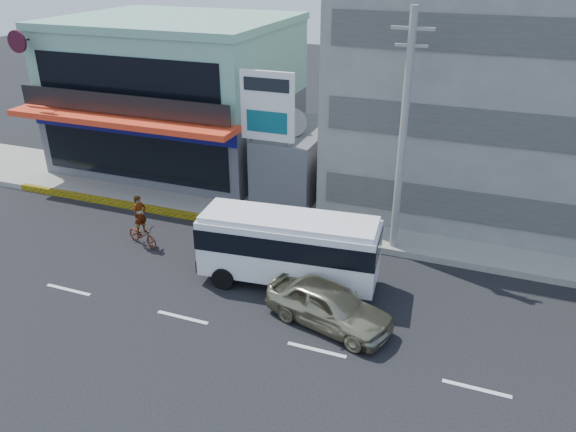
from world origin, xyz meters
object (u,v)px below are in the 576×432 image
object	(u,v)px
concrete_building	(521,61)
utility_pole_near	(403,136)
motorcycle_rider	(142,229)
satellite_dish	(291,133)
shop_building	(180,97)
minibus	(289,244)
sedan	(329,305)
billboard	(267,114)

from	to	relation	value
concrete_building	utility_pole_near	world-z (taller)	concrete_building
concrete_building	motorcycle_rider	world-z (taller)	concrete_building
concrete_building	satellite_dish	bearing A→B (deg)	-158.20
shop_building	motorcycle_rider	distance (m)	10.96
utility_pole_near	concrete_building	bearing A→B (deg)	62.24
minibus	concrete_building	bearing A→B (deg)	57.61
shop_building	concrete_building	distance (m)	18.28
concrete_building	utility_pole_near	distance (m)	8.79
sedan	motorcycle_rider	distance (m)	9.67
concrete_building	sedan	size ratio (longest dim) A/B	3.51
utility_pole_near	sedan	xyz separation A→B (m)	(-1.07, -5.90, -4.37)
utility_pole_near	satellite_dish	bearing A→B (deg)	149.04
shop_building	minibus	bearing A→B (deg)	-44.31
motorcycle_rider	utility_pole_near	bearing A→B (deg)	17.55
utility_pole_near	shop_building	bearing A→B (deg)	154.94
minibus	billboard	bearing A→B (deg)	119.31
minibus	motorcycle_rider	size ratio (longest dim) A/B	3.00
satellite_dish	motorcycle_rider	xyz separation A→B (m)	(-4.38, -6.88, -2.81)
billboard	minibus	bearing A→B (deg)	-60.69
billboard	utility_pole_near	world-z (taller)	utility_pole_near
satellite_dish	sedan	world-z (taller)	satellite_dish
utility_pole_near	motorcycle_rider	bearing A→B (deg)	-162.45
shop_building	motorcycle_rider	xyz separation A→B (m)	(3.62, -9.83, -3.23)
shop_building	satellite_dish	world-z (taller)	shop_building
satellite_dish	billboard	bearing A→B (deg)	-105.52
minibus	utility_pole_near	bearing A→B (deg)	49.81
concrete_building	satellite_dish	size ratio (longest dim) A/B	10.67
utility_pole_near	minibus	size ratio (longest dim) A/B	1.43
concrete_building	shop_building	bearing A→B (deg)	-176.65
satellite_dish	sedan	xyz separation A→B (m)	(4.93, -9.50, -2.80)
concrete_building	sedan	world-z (taller)	concrete_building
satellite_dish	motorcycle_rider	world-z (taller)	satellite_dish
concrete_building	billboard	distance (m)	12.17
concrete_building	minibus	distance (m)	14.62
concrete_building	motorcycle_rider	size ratio (longest dim) A/B	6.88
billboard	utility_pole_near	xyz separation A→B (m)	(6.50, -1.80, 0.22)
sedan	satellite_dish	bearing A→B (deg)	43.12
billboard	sedan	distance (m)	10.29
shop_building	minibus	xyz separation A→B (m)	(10.70, -10.45, -2.30)
concrete_building	motorcycle_rider	distance (m)	19.08
billboard	sedan	xyz separation A→B (m)	(5.43, -7.70, -4.15)
billboard	utility_pole_near	distance (m)	6.75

